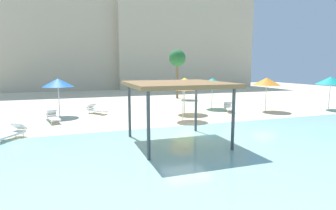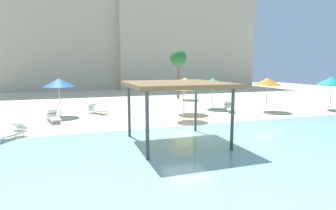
# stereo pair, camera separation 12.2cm
# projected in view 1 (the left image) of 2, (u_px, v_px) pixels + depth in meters

# --- Properties ---
(ground_plane) EXTENTS (80.00, 80.00, 0.00)m
(ground_plane) POSITION_uv_depth(u_px,v_px,m) (186.00, 132.00, 14.97)
(ground_plane) COLOR beige
(lagoon_water) EXTENTS (44.00, 13.50, 0.04)m
(lagoon_water) POSITION_uv_depth(u_px,v_px,m) (241.00, 164.00, 10.06)
(lagoon_water) COLOR #99D1C6
(lagoon_water) RESTS_ON ground
(shade_pavilion) EXTENTS (4.45, 4.45, 2.93)m
(shade_pavilion) POSITION_uv_depth(u_px,v_px,m) (177.00, 86.00, 12.43)
(shade_pavilion) COLOR #42474C
(shade_pavilion) RESTS_ON ground
(beach_umbrella_orange_0) EXTENTS (2.08, 2.08, 2.68)m
(beach_umbrella_orange_0) POSITION_uv_depth(u_px,v_px,m) (183.00, 85.00, 18.15)
(beach_umbrella_orange_0) COLOR silver
(beach_umbrella_orange_0) RESTS_ON ground
(beach_umbrella_yellow_1) EXTENTS (2.30, 2.30, 2.80)m
(beach_umbrella_yellow_1) POSITION_uv_depth(u_px,v_px,m) (185.00, 82.00, 20.84)
(beach_umbrella_yellow_1) COLOR silver
(beach_umbrella_yellow_1) RESTS_ON ground
(beach_umbrella_orange_2) EXTENTS (2.21, 2.21, 2.75)m
(beach_umbrella_orange_2) POSITION_uv_depth(u_px,v_px,m) (267.00, 81.00, 22.01)
(beach_umbrella_orange_2) COLOR silver
(beach_umbrella_orange_2) RESTS_ON ground
(beach_umbrella_teal_3) EXTENTS (2.34, 2.34, 2.66)m
(beach_umbrella_teal_3) POSITION_uv_depth(u_px,v_px,m) (212.00, 82.00, 23.38)
(beach_umbrella_teal_3) COLOR silver
(beach_umbrella_teal_3) RESTS_ON ground
(beach_umbrella_teal_5) EXTENTS (2.43, 2.43, 2.82)m
(beach_umbrella_teal_5) POSITION_uv_depth(u_px,v_px,m) (331.00, 81.00, 22.77)
(beach_umbrella_teal_5) COLOR silver
(beach_umbrella_teal_5) RESTS_ON ground
(beach_umbrella_blue_6) EXTENTS (2.20, 2.20, 2.79)m
(beach_umbrella_blue_6) POSITION_uv_depth(u_px,v_px,m) (58.00, 83.00, 19.58)
(beach_umbrella_blue_6) COLOR silver
(beach_umbrella_blue_6) RESTS_ON ground
(lounge_chair_1) EXTENTS (1.57, 1.90, 0.74)m
(lounge_chair_1) POSITION_uv_depth(u_px,v_px,m) (96.00, 109.00, 21.01)
(lounge_chair_1) COLOR white
(lounge_chair_1) RESTS_ON ground
(lounge_chair_2) EXTENTS (1.51, 1.93, 0.74)m
(lounge_chair_2) POSITION_uv_depth(u_px,v_px,m) (11.00, 133.00, 13.48)
(lounge_chair_2) COLOR white
(lounge_chair_2) RESTS_ON ground
(lounge_chair_3) EXTENTS (1.24, 1.99, 0.74)m
(lounge_chair_3) POSITION_uv_depth(u_px,v_px,m) (229.00, 107.00, 22.10)
(lounge_chair_3) COLOR white
(lounge_chair_3) RESTS_ON ground
(lounge_chair_4) EXTENTS (1.02, 1.98, 0.74)m
(lounge_chair_4) POSITION_uv_depth(u_px,v_px,m) (53.00, 117.00, 17.82)
(lounge_chair_4) COLOR white
(lounge_chair_4) RESTS_ON ground
(palm_tree_1) EXTENTS (1.90, 1.90, 5.60)m
(palm_tree_1) POSITION_uv_depth(u_px,v_px,m) (177.00, 59.00, 30.67)
(palm_tree_1) COLOR brown
(palm_tree_1) RESTS_ON ground
(hotel_block_0) EXTENTS (22.57, 11.48, 19.94)m
(hotel_block_0) POSITION_uv_depth(u_px,v_px,m) (69.00, 29.00, 44.67)
(hotel_block_0) COLOR beige
(hotel_block_0) RESTS_ON ground
(hotel_block_1) EXTENTS (23.90, 9.52, 16.97)m
(hotel_block_1) POSITION_uv_depth(u_px,v_px,m) (181.00, 40.00, 48.63)
(hotel_block_1) COLOR beige
(hotel_block_1) RESTS_ON ground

